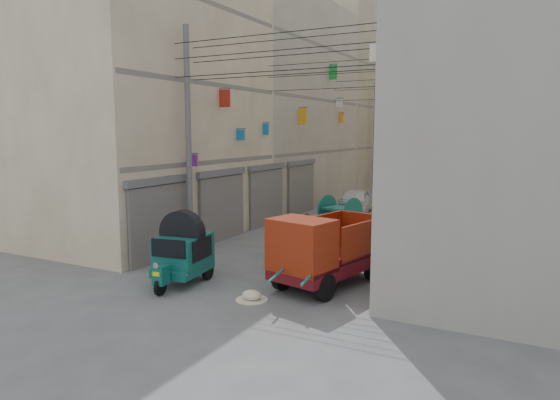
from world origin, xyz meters
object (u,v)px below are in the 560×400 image
Objects in this scene: distant_car_grey at (457,179)px; tonga_cart at (311,261)px; mini_truck at (321,254)px; second_cart at (340,210)px; distant_car_green at (435,173)px; feed_sack at (252,295)px; horse at (294,239)px; auto_rickshaw at (183,251)px; distant_car_white at (357,200)px.

tonga_cart is at bearing -79.31° from distant_car_grey.
mini_truck reaches higher than distant_car_grey.
second_cart is 0.49× the size of distant_car_green.
distant_car_green reaches higher than feed_sack.
tonga_cart is 1.00× the size of distant_car_grey.
tonga_cart is at bearing 122.85° from horse.
mini_truck is (3.73, 1.40, 0.04)m from auto_rickshaw.
distant_car_green is at bearing 128.05° from distant_car_grey.
auto_rickshaw is 3.72m from tonga_cart.
second_cart reaches higher than feed_sack.
mini_truck is at bearing -13.45° from tonga_cart.
second_cart is at bearing 98.79° from feed_sack.
horse is at bearing 143.27° from mini_truck.
distant_car_white is 21.79m from distant_car_green.
feed_sack is at bearing -80.97° from distant_car_grey.
second_cart is at bearing 120.48° from mini_truck.
distant_car_grey is (-0.34, 30.05, -0.20)m from tonga_cart.
second_cart is at bearing -86.08° from distant_car_grey.
mini_truck is 3.04m from horse.
auto_rickshaw is 10.56m from second_cart.
distant_car_green is (-0.44, 25.99, -0.18)m from second_cart.
second_cart is 0.58× the size of distant_car_grey.
tonga_cart is at bearing -57.04° from second_cart.
distant_car_green is at bearing -90.72° from horse.
auto_rickshaw is at bearing 80.77° from distant_car_white.
distant_car_white reaches higher than distant_car_grey.
distant_car_grey reaches higher than feed_sack.
feed_sack is 0.28× the size of horse.
distant_car_green is at bearing -98.66° from distant_car_white.
second_cart is 21.06m from distant_car_grey.
mini_truck is 2.16× the size of horse.
auto_rickshaw is 0.61× the size of distant_car_white.
horse is (-1.66, 2.29, 0.04)m from tonga_cart.
mini_truck is at bearing 115.21° from distant_car_green.
auto_rickshaw reaches higher than distant_car_grey.
tonga_cart reaches higher than distant_car_grey.
feed_sack is (-1.20, -1.75, -0.87)m from mini_truck.
distant_car_grey is (-0.64, 30.07, -0.46)m from mini_truck.
auto_rickshaw is at bearing -85.57° from distant_car_grey.
horse is (-0.76, 4.06, 0.65)m from feed_sack.
distant_car_grey is at bearing 88.98° from feed_sack.
feed_sack is (-0.90, -1.77, -0.61)m from tonga_cart.
second_cart is (-2.58, 9.10, 0.00)m from tonga_cart.
distant_car_green is (0.16, 21.79, -0.10)m from distant_car_white.
feed_sack is (2.53, -0.35, -0.83)m from auto_rickshaw.
tonga_cart is 1.79× the size of horse.
tonga_cart is at bearing -171.02° from mini_truck.
distant_car_grey is at bearing 104.15° from mini_truck.
mini_truck reaches higher than auto_rickshaw.
auto_rickshaw is at bearing 109.17° from distant_car_green.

